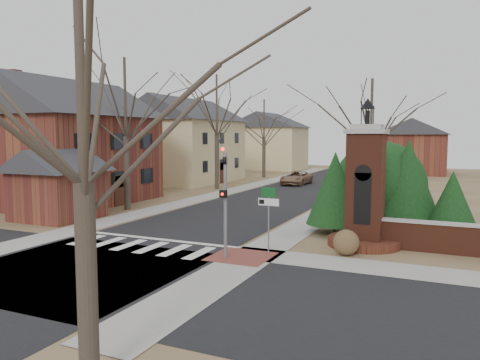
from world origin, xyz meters
The scene contains 30 objects.
ground centered at (0.00, 0.00, 0.00)m, with size 120.00×120.00×0.00m, color brown.
main_street centered at (0.00, 22.00, 0.01)m, with size 8.00×70.00×0.01m, color black.
cross_street centered at (0.00, -3.00, 0.01)m, with size 120.00×8.00×0.01m, color black.
crosswalk_zone centered at (0.00, 0.80, 0.01)m, with size 8.00×2.20×0.02m, color silver.
stop_bar centered at (0.00, 2.30, 0.01)m, with size 8.00×0.35×0.02m, color silver.
sidewalk_right_main centered at (5.20, 22.00, 0.01)m, with size 2.00×60.00×0.02m, color gray.
sidewalk_left centered at (-5.20, 22.00, 0.01)m, with size 2.00×60.00×0.02m, color gray.
curb_apron centered at (4.80, 1.00, 0.01)m, with size 2.40×2.40×0.02m, color brown.
traffic_signal_pole centered at (4.30, 0.57, 2.59)m, with size 0.28×0.41×4.50m.
sign_post centered at (5.59, 1.99, 1.95)m, with size 0.90×0.07×2.75m.
brick_gate_monument centered at (9.00, 4.99, 2.17)m, with size 3.20×3.20×6.47m.
brick_garden_wall centered at (13.50, 5.00, 0.66)m, with size 7.50×0.50×1.30m.
house_brick_left centered at (-13.01, 9.99, 4.66)m, with size 9.80×11.80×9.42m.
house_stucco_left centered at (-13.50, 27.00, 4.59)m, with size 9.80×12.80×9.28m.
garage_left centered at (-8.52, 4.49, 2.24)m, with size 4.80×4.80×4.29m.
house_distant_left centered at (-12.01, 48.00, 4.25)m, with size 10.80×8.80×8.53m.
house_distant_right centered at (7.99, 47.99, 3.65)m, with size 8.80×8.80×7.30m.
evergreen_near centered at (7.20, 7.00, 2.30)m, with size 2.80×2.80×4.10m.
evergreen_mid centered at (10.50, 8.20, 2.60)m, with size 3.40×3.40×4.70m.
evergreen_far centered at (12.50, 7.20, 1.90)m, with size 2.40×2.40×3.30m.
evergreen_mass centered at (9.00, 9.50, 2.40)m, with size 4.80×4.80×4.80m, color black.
bare_tree_0 centered at (-7.00, 9.00, 7.70)m, with size 8.05×8.05×11.15m.
bare_tree_1 centered at (-7.00, 22.00, 8.03)m, with size 8.40×8.40×11.64m.
bare_tree_2 centered at (-7.50, 35.00, 7.03)m, with size 7.35×7.35×10.19m.
bare_tree_3 centered at (7.50, 16.00, 6.69)m, with size 7.00×7.00×9.70m.
bare_tree_4 centered at (6.00, -9.00, 6.35)m, with size 6.65×6.65×9.21m.
pickup_truck centered at (-1.60, 28.82, 0.67)m, with size 2.22×4.82×1.34m, color #876649.
distant_car centered at (1.60, 37.67, 0.77)m, with size 1.64×4.70×1.55m, color #393C42.
dry_shrub_left centered at (8.60, 3.00, 0.53)m, with size 1.06×1.06×1.06m, color brown.
dry_shrub_right centered at (9.30, 4.60, 0.33)m, with size 0.66×0.66×0.66m, color brown.
Camera 1 is at (12.33, -15.83, 4.87)m, focal length 35.00 mm.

